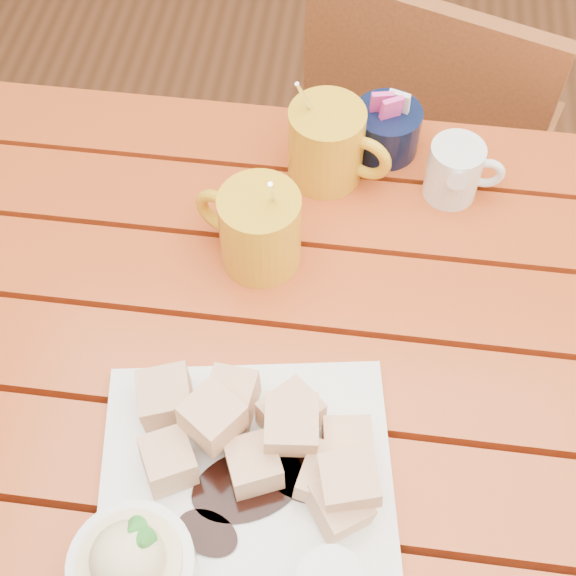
# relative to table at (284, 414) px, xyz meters

# --- Properties ---
(ground) EXTENTS (5.00, 5.00, 0.00)m
(ground) POSITION_rel_table_xyz_m (0.00, -0.00, -0.64)
(ground) COLOR #562F18
(ground) RESTS_ON ground
(table) EXTENTS (1.20, 0.79, 0.75)m
(table) POSITION_rel_table_xyz_m (0.00, 0.00, 0.00)
(table) COLOR #AD4516
(table) RESTS_ON ground
(dessert_plate) EXTENTS (0.32, 0.32, 0.11)m
(dessert_plate) POSITION_rel_table_xyz_m (-0.03, -0.16, 0.14)
(dessert_plate) COLOR white
(dessert_plate) RESTS_ON table
(coffee_mug_left) EXTENTS (0.13, 0.09, 0.15)m
(coffee_mug_left) POSITION_rel_table_xyz_m (-0.05, 0.15, 0.16)
(coffee_mug_left) COLOR gold
(coffee_mug_left) RESTS_ON table
(coffee_mug_right) EXTENTS (0.13, 0.09, 0.15)m
(coffee_mug_right) POSITION_rel_table_xyz_m (0.02, 0.29, 0.16)
(coffee_mug_right) COLOR gold
(coffee_mug_right) RESTS_ON table
(cream_pitcher) EXTENTS (0.09, 0.08, 0.08)m
(cream_pitcher) POSITION_rel_table_xyz_m (0.17, 0.27, 0.15)
(cream_pitcher) COLOR white
(cream_pitcher) RESTS_ON table
(sugar_caddy) EXTENTS (0.09, 0.09, 0.09)m
(sugar_caddy) POSITION_rel_table_xyz_m (0.09, 0.34, 0.14)
(sugar_caddy) COLOR black
(sugar_caddy) RESTS_ON table
(chair_far) EXTENTS (0.49, 0.49, 0.82)m
(chair_far) POSITION_rel_table_xyz_m (0.17, 0.64, -0.18)
(chair_far) COLOR brown
(chair_far) RESTS_ON ground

